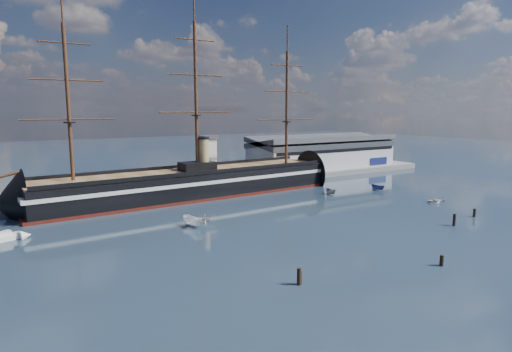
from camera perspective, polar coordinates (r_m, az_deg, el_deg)
ground at (r=113.58m, az=-0.37°, el=-4.07°), size 600.00×600.00×0.00m
quay at (r=149.18m, az=-4.31°, el=-0.98°), size 180.00×18.00×2.00m
warehouse at (r=178.27m, az=8.88°, el=3.13°), size 63.00×21.00×11.60m
quay_tower at (r=142.06m, az=-6.30°, el=2.47°), size 5.00×5.00×15.00m
warship at (r=125.59m, az=-9.33°, el=-1.06°), size 113.31×21.21×53.94m
motorboat_a at (r=95.37m, az=-8.41°, el=-6.69°), size 7.66×3.92×2.92m
motorboat_c at (r=131.48m, az=9.93°, el=-2.42°), size 5.51×2.40×2.15m
motorboat_d at (r=98.47m, az=-6.73°, el=-6.15°), size 5.46×6.06×2.10m
motorboat_e at (r=128.22m, az=23.05°, el=-3.29°), size 2.09×3.59×1.57m
motorboat_f at (r=141.89m, az=15.93°, el=-1.81°), size 5.77×3.05×2.19m
piling_near_left at (r=64.83m, az=5.75°, el=-14.24°), size 0.64×0.64×3.28m
piling_near_mid at (r=77.87m, az=23.47°, el=-10.93°), size 0.64×0.64×2.54m
piling_near_right at (r=104.48m, az=24.87°, el=-6.05°), size 0.64×0.64×3.43m
piling_far_right at (r=115.23m, az=27.07°, el=-4.87°), size 0.64×0.64×2.71m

